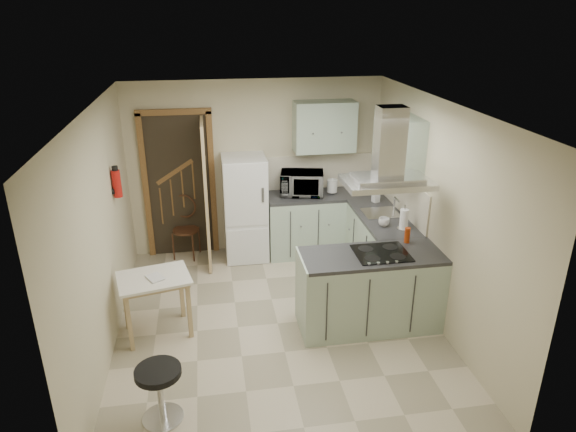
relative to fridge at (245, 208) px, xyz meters
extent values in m
plane|color=#C5B699|center=(0.20, -1.80, -0.75)|extent=(4.20, 4.20, 0.00)
plane|color=silver|center=(0.20, -1.80, 1.75)|extent=(4.20, 4.20, 0.00)
plane|color=beige|center=(0.20, 0.30, 0.50)|extent=(3.60, 0.00, 3.60)
plane|color=beige|center=(-1.60, -1.80, 0.50)|extent=(0.00, 4.20, 4.20)
plane|color=beige|center=(2.00, -1.80, 0.50)|extent=(0.00, 4.20, 4.20)
cube|color=brown|center=(-0.90, 0.27, 0.30)|extent=(1.10, 0.12, 2.10)
cube|color=white|center=(0.00, 0.00, 0.00)|extent=(0.60, 0.60, 1.50)
cube|color=#9EB2A0|center=(0.86, 0.00, -0.30)|extent=(1.08, 0.60, 0.90)
cube|color=#9EB2A0|center=(1.70, -0.68, -0.30)|extent=(0.60, 1.95, 0.90)
cube|color=beige|center=(1.16, 0.29, 0.40)|extent=(1.68, 0.02, 0.50)
cube|color=#9EB2A0|center=(1.15, 0.12, 1.10)|extent=(0.85, 0.35, 0.70)
cube|color=#9EB2A0|center=(1.82, -0.95, 1.10)|extent=(0.35, 0.90, 0.70)
cube|color=#9EB2A0|center=(1.22, -1.98, -0.30)|extent=(1.55, 0.65, 0.90)
cube|color=black|center=(1.32, -1.98, 0.16)|extent=(0.58, 0.50, 0.01)
cube|color=silver|center=(1.32, -1.98, 0.97)|extent=(0.90, 0.55, 0.10)
cube|color=silver|center=(1.70, -0.85, 0.16)|extent=(0.45, 0.40, 0.01)
cylinder|color=#B2140F|center=(-1.54, -0.90, 0.75)|extent=(0.10, 0.10, 0.32)
cube|color=tan|center=(-1.14, -1.75, -0.40)|extent=(0.86, 0.71, 0.70)
cube|color=#462917|center=(-0.86, 0.13, -0.34)|extent=(0.46, 0.46, 0.83)
cylinder|color=black|center=(-1.02, -3.09, -0.48)|extent=(0.41, 0.41, 0.54)
imported|color=black|center=(0.82, 0.03, 0.32)|extent=(0.67, 0.52, 0.33)
cylinder|color=white|center=(1.26, 0.02, 0.26)|extent=(0.19, 0.19, 0.22)
cube|color=#D55E19|center=(1.06, 0.16, 0.28)|extent=(0.10, 0.19, 0.27)
imported|color=#A4A4AF|center=(1.77, -0.43, 0.25)|extent=(0.11, 0.11, 0.19)
cylinder|color=white|center=(1.81, -1.38, 0.28)|extent=(0.13, 0.13, 0.26)
imported|color=silver|center=(1.60, -1.26, 0.20)|extent=(0.15, 0.15, 0.10)
cylinder|color=#BA3C10|center=(1.70, -1.75, 0.24)|extent=(0.07, 0.07, 0.18)
imported|color=maroon|center=(-1.18, -1.82, 0.00)|extent=(0.23, 0.25, 0.09)
camera|label=1|loc=(-0.49, -6.77, 2.65)|focal=32.00mm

